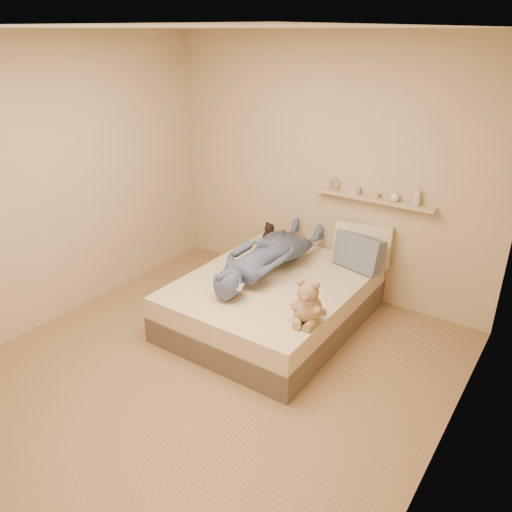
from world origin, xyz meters
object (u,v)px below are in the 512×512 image
Objects in this scene: teddy_bear at (308,305)px; dark_plush at (270,235)px; bed at (273,301)px; pillow_cream at (363,244)px; person at (268,254)px; pillow_grey at (359,252)px; game_console at (233,285)px; wall_shelf at (373,199)px.

teddy_bear is 1.53× the size of dark_plush.
pillow_cream is at bearing 57.94° from bed.
dark_plush is 0.68m from person.
pillow_grey reaches higher than dark_plush.
pillow_cream reaches higher than dark_plush.
pillow_grey is (0.60, 1.22, 0.02)m from game_console.
wall_shelf reaches higher than bed.
bed is at bearing -128.08° from pillow_grey.
wall_shelf is at bearing 58.82° from bed.
pillow_grey is 0.89m from person.
pillow_cream is 0.97m from person.
game_console is 0.35× the size of pillow_grey.
dark_plush is at bearing 179.56° from pillow_grey.
pillow_grey is (1.04, -0.01, 0.06)m from dark_plush.
bed is 3.45× the size of pillow_cream.
wall_shelf reaches higher than game_console.
teddy_bear is (0.68, 0.07, 0.00)m from game_console.
pillow_grey is at bearing -140.77° from person.
dark_plush is 0.50× the size of pillow_grey.
wall_shelf is (0.61, 1.44, 0.50)m from game_console.
bed is 10.85× the size of game_console.
game_console reaches higher than bed.
game_console is 0.46× the size of teddy_bear.
game_console is 0.66m from person.
pillow_cream is 0.14m from pillow_grey.
game_console is at bearing -112.98° from wall_shelf.
person is at bearing 142.54° from teddy_bear.
bed is 0.87m from teddy_bear.
game_console is at bearing -70.54° from dark_plush.
bed is 1.07m from pillow_cream.
pillow_cream is at bearing 94.58° from teddy_bear.
dark_plush is at bearing -168.58° from wall_shelf.
bed is at bearing 143.32° from teddy_bear.
teddy_bear is at bearing -36.68° from bed.
wall_shelf is at bearing -131.84° from person.
pillow_grey is at bearing 94.10° from teddy_bear.
bed is 3.80× the size of pillow_grey.
dark_plush is 0.45× the size of pillow_cream.
bed is 1.23× the size of person.
bed is 0.45m from person.
teddy_bear is (0.62, -0.46, 0.38)m from bed.
person reaches higher than pillow_grey.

